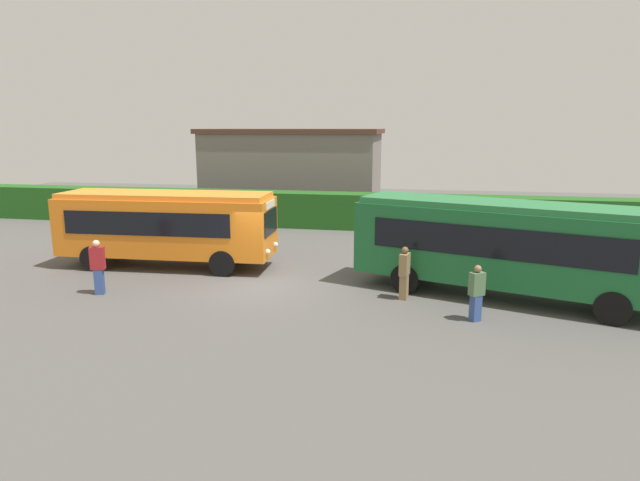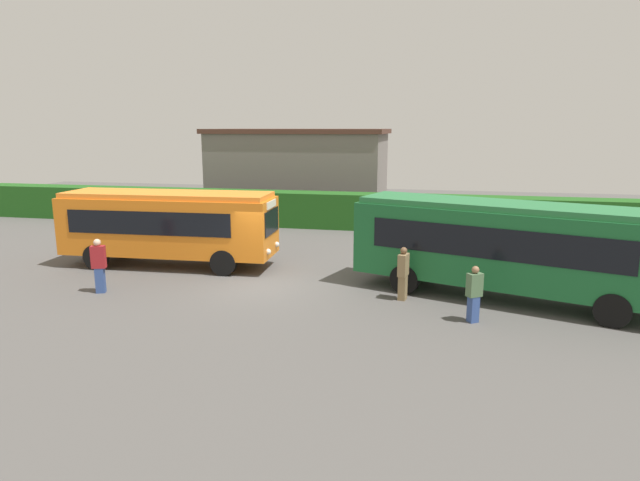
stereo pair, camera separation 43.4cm
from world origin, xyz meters
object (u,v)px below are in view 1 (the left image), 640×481
(bus_green, at_px, (510,244))
(person_far, at_px, (476,292))
(bus_orange, at_px, (167,224))
(person_center, at_px, (191,230))
(person_left, at_px, (98,266))
(person_right, at_px, (404,272))
(traffic_cone, at_px, (107,230))

(bus_green, height_order, person_far, bus_green)
(bus_orange, bearing_deg, person_far, -22.07)
(person_center, bearing_deg, person_left, -59.38)
(person_right, bearing_deg, person_left, -159.56)
(person_left, relative_size, person_right, 1.06)
(person_left, relative_size, person_far, 1.12)
(person_left, distance_m, person_far, 12.26)
(bus_orange, xyz_separation_m, bus_green, (12.85, -1.81, 0.09))
(person_left, xyz_separation_m, traffic_cone, (-5.41, 9.09, -0.69))
(person_right, height_order, traffic_cone, person_right)
(person_right, bearing_deg, bus_green, 25.12)
(person_right, relative_size, person_far, 1.05)
(bus_orange, relative_size, bus_green, 0.85)
(bus_orange, bearing_deg, person_left, -101.06)
(person_far, bearing_deg, bus_orange, 35.06)
(person_right, height_order, person_far, person_right)
(bus_orange, xyz_separation_m, person_right, (9.53, -2.54, -0.82))
(traffic_cone, bearing_deg, bus_orange, -40.79)
(person_left, height_order, person_right, person_left)
(person_left, bearing_deg, traffic_cone, 11.91)
(traffic_cone, bearing_deg, person_far, -27.97)
(bus_orange, xyz_separation_m, person_center, (-0.43, 3.24, -0.85))
(person_left, bearing_deg, bus_green, -100.00)
(person_left, xyz_separation_m, person_far, (12.26, -0.29, -0.11))
(person_left, height_order, person_far, person_left)
(bus_orange, relative_size, person_right, 4.95)
(person_right, xyz_separation_m, traffic_cone, (-15.54, 7.72, -0.62))
(person_center, height_order, person_far, person_center)
(person_right, distance_m, person_far, 2.70)
(bus_green, xyz_separation_m, person_center, (-13.28, 5.05, -0.94))
(person_center, bearing_deg, bus_green, 11.17)
(bus_green, xyz_separation_m, person_far, (-1.19, -2.39, -0.96))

